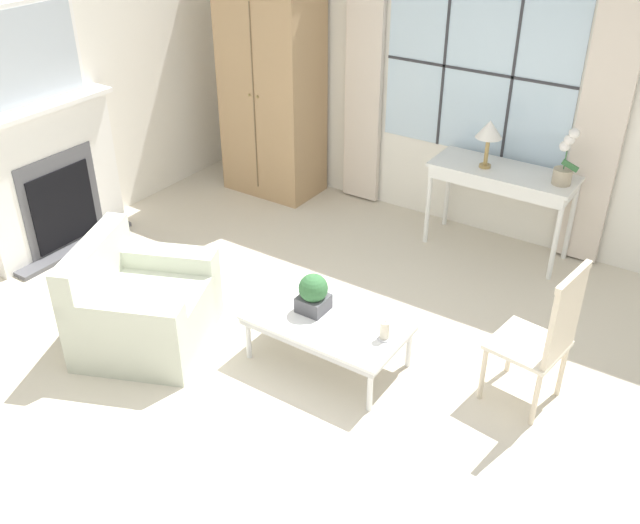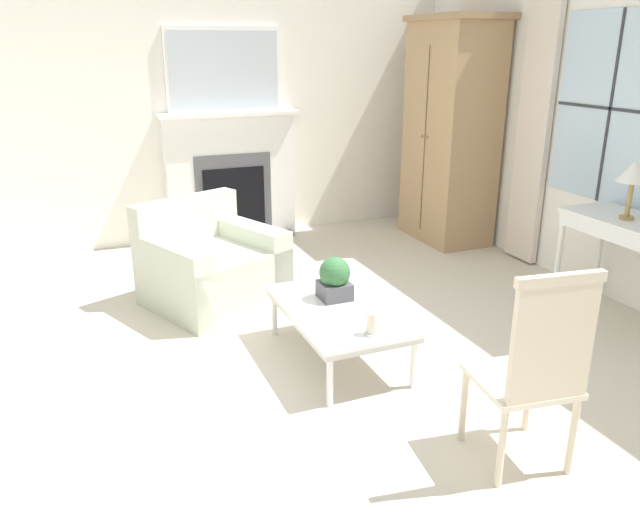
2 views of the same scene
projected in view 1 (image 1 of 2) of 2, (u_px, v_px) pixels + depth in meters
ground_plane at (280, 394)px, 4.87m from camera, size 14.00×14.00×0.00m
wall_back_windowed at (477, 84)px, 6.31m from camera, size 7.20×0.14×2.80m
wall_left at (28, 95)px, 6.01m from camera, size 0.06×7.20×2.80m
fireplace at (49, 171)px, 6.26m from camera, size 0.34×1.44×2.15m
armoire at (272, 84)px, 7.13m from camera, size 1.03×0.65×2.26m
console_table at (503, 179)px, 6.20m from camera, size 1.26×0.50×0.80m
table_lamp at (489, 131)px, 6.03m from camera, size 0.23×0.23×0.43m
potted_orchid at (565, 163)px, 5.81m from camera, size 0.20×0.16×0.49m
armchair_upholstered at (142, 309)px, 5.24m from camera, size 1.16×1.20×0.81m
side_chair_wooden at (546, 333)px, 4.50m from camera, size 0.49×0.49×1.06m
coffee_table at (328, 324)px, 5.00m from camera, size 1.11×0.65×0.37m
potted_plant_small at (313, 293)px, 5.01m from camera, size 0.21×0.21×0.29m
pillar_candle at (385, 331)px, 4.76m from camera, size 0.09×0.09×0.15m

